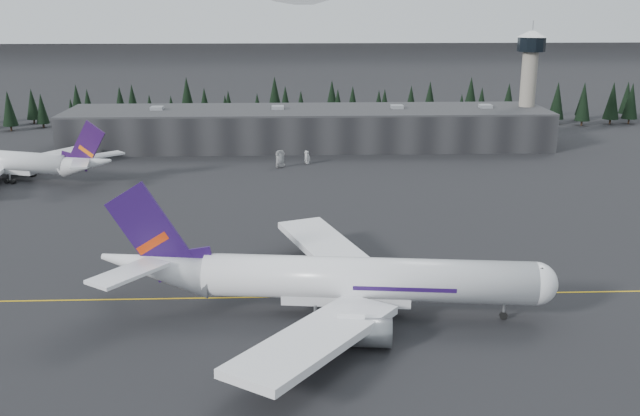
{
  "coord_description": "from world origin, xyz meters",
  "views": [
    {
      "loc": [
        -5.2,
        -112.52,
        48.14
      ],
      "look_at": [
        0.0,
        20.0,
        9.0
      ],
      "focal_mm": 40.0,
      "sensor_mm": 36.0,
      "label": 1
    }
  ],
  "objects_px": {
    "terminal": "(308,128)",
    "jet_parked": "(15,162)",
    "jet_main": "(327,279)",
    "gse_vehicle_b": "(308,162)",
    "control_tower": "(529,74)",
    "gse_vehicle_a": "(280,165)"
  },
  "relations": [
    {
      "from": "jet_parked",
      "to": "gse_vehicle_a",
      "type": "height_order",
      "value": "jet_parked"
    },
    {
      "from": "terminal",
      "to": "jet_main",
      "type": "bearing_deg",
      "value": -89.99
    },
    {
      "from": "jet_parked",
      "to": "jet_main",
      "type": "bearing_deg",
      "value": 150.52
    },
    {
      "from": "terminal",
      "to": "gse_vehicle_b",
      "type": "height_order",
      "value": "terminal"
    },
    {
      "from": "jet_main",
      "to": "gse_vehicle_b",
      "type": "xyz_separation_m",
      "value": [
        -0.74,
        106.43,
        -5.26
      ]
    },
    {
      "from": "jet_main",
      "to": "control_tower",
      "type": "bearing_deg",
      "value": 67.82
    },
    {
      "from": "control_tower",
      "to": "jet_parked",
      "type": "xyz_separation_m",
      "value": [
        -156.42,
        -46.43,
        -18.43
      ]
    },
    {
      "from": "jet_parked",
      "to": "gse_vehicle_b",
      "type": "height_order",
      "value": "jet_parked"
    },
    {
      "from": "gse_vehicle_b",
      "to": "control_tower",
      "type": "bearing_deg",
      "value": 84.3
    },
    {
      "from": "jet_parked",
      "to": "gse_vehicle_a",
      "type": "xyz_separation_m",
      "value": [
        72.45,
        11.64,
        -4.25
      ]
    },
    {
      "from": "jet_main",
      "to": "jet_parked",
      "type": "distance_m",
      "value": 121.7
    },
    {
      "from": "jet_main",
      "to": "jet_parked",
      "type": "height_order",
      "value": "jet_main"
    },
    {
      "from": "jet_main",
      "to": "jet_parked",
      "type": "xyz_separation_m",
      "value": [
        -81.44,
        90.43,
        -0.99
      ]
    },
    {
      "from": "control_tower",
      "to": "gse_vehicle_a",
      "type": "height_order",
      "value": "control_tower"
    },
    {
      "from": "terminal",
      "to": "gse_vehicle_a",
      "type": "bearing_deg",
      "value": -105.76
    },
    {
      "from": "control_tower",
      "to": "jet_main",
      "type": "distance_m",
      "value": 157.02
    },
    {
      "from": "terminal",
      "to": "control_tower",
      "type": "distance_m",
      "value": 76.98
    },
    {
      "from": "jet_parked",
      "to": "gse_vehicle_b",
      "type": "bearing_deg",
      "value": -150.27
    },
    {
      "from": "terminal",
      "to": "gse_vehicle_b",
      "type": "bearing_deg",
      "value": -91.51
    },
    {
      "from": "terminal",
      "to": "jet_parked",
      "type": "relative_size",
      "value": 2.74
    },
    {
      "from": "control_tower",
      "to": "jet_parked",
      "type": "height_order",
      "value": "control_tower"
    },
    {
      "from": "jet_main",
      "to": "gse_vehicle_b",
      "type": "bearing_deg",
      "value": 96.94
    }
  ]
}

